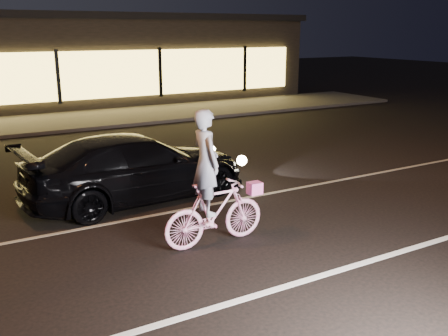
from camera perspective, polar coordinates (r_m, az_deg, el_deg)
ground at (r=8.51m, az=3.41°, el=-8.43°), size 90.00×90.00×0.00m
lane_stripe_near at (r=7.43m, az=9.85°, el=-12.38°), size 60.00×0.12×0.01m
lane_stripe_far at (r=10.12m, az=-2.75°, el=-4.41°), size 60.00×0.10×0.01m
sidewalk at (r=20.26m, az=-17.03°, el=5.19°), size 30.00×4.00×0.12m
storefront at (r=25.87m, az=-20.45°, el=11.67°), size 25.40×8.42×4.20m
cyclist at (r=8.13m, az=-1.33°, el=-3.45°), size 1.81×0.62×2.28m
sedan at (r=10.56m, az=-9.94°, el=0.10°), size 4.90×2.36×1.38m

